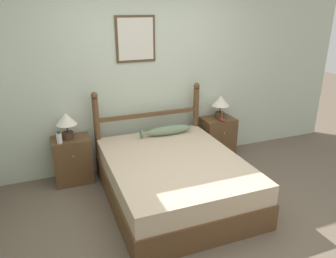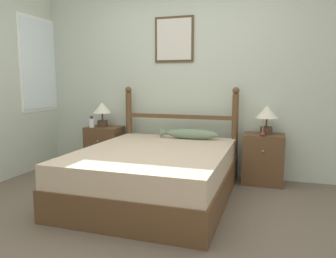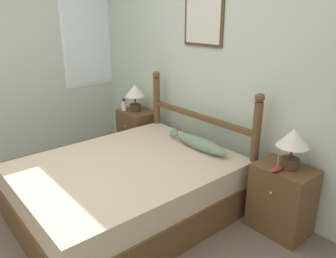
% 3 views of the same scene
% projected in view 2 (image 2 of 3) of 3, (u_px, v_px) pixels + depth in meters
% --- Properties ---
extents(ground_plane, '(16.00, 16.00, 0.00)m').
position_uv_depth(ground_plane, '(138.00, 220.00, 2.96)').
color(ground_plane, brown).
extents(wall_back, '(6.40, 0.08, 2.55)m').
position_uv_depth(wall_back, '(188.00, 79.00, 4.41)').
color(wall_back, beige).
rests_on(wall_back, ground_plane).
extents(bed, '(1.54, 1.95, 0.53)m').
position_uv_depth(bed, '(155.00, 174.00, 3.52)').
color(bed, brown).
rests_on(bed, ground_plane).
extents(headboard, '(1.55, 0.09, 1.18)m').
position_uv_depth(headboard, '(179.00, 128.00, 4.35)').
color(headboard, brown).
rests_on(headboard, ground_plane).
extents(nightstand_left, '(0.48, 0.38, 0.62)m').
position_uv_depth(nightstand_left, '(105.00, 148.00, 4.67)').
color(nightstand_left, brown).
rests_on(nightstand_left, ground_plane).
extents(nightstand_right, '(0.48, 0.38, 0.62)m').
position_uv_depth(nightstand_right, '(263.00, 159.00, 4.01)').
color(nightstand_right, brown).
rests_on(nightstand_right, ground_plane).
extents(table_lamp_left, '(0.26, 0.26, 0.35)m').
position_uv_depth(table_lamp_left, '(102.00, 110.00, 4.60)').
color(table_lamp_left, '#422D1E').
rests_on(table_lamp_left, nightstand_left).
extents(table_lamp_right, '(0.26, 0.26, 0.35)m').
position_uv_depth(table_lamp_right, '(267.00, 115.00, 3.94)').
color(table_lamp_right, '#422D1E').
rests_on(table_lamp_right, nightstand_right).
extents(bottle, '(0.07, 0.07, 0.16)m').
position_uv_depth(bottle, '(92.00, 122.00, 4.56)').
color(bottle, white).
rests_on(bottle, nightstand_left).
extents(model_boat, '(0.06, 0.16, 0.20)m').
position_uv_depth(model_boat, '(263.00, 134.00, 3.86)').
color(model_boat, maroon).
rests_on(model_boat, nightstand_right).
extents(fish_pillow, '(0.74, 0.14, 0.13)m').
position_uv_depth(fish_pillow, '(190.00, 134.00, 4.11)').
color(fish_pillow, gray).
rests_on(fish_pillow, bed).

